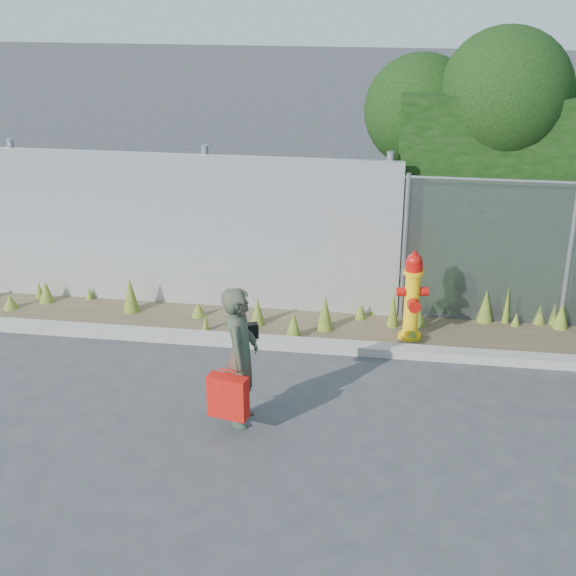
{
  "coord_description": "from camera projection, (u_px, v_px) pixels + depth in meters",
  "views": [
    {
      "loc": [
        1.02,
        -7.32,
        4.63
      ],
      "look_at": [
        -0.3,
        1.4,
        1.0
      ],
      "focal_mm": 50.0,
      "sensor_mm": 36.0,
      "label": 1
    }
  ],
  "objects": [
    {
      "name": "black_shoulder_bag",
      "position": [
        248.0,
        331.0,
        8.53
      ],
      "size": [
        0.22,
        0.09,
        0.16
      ],
      "rotation": [
        0.0,
        0.0,
        0.38
      ],
      "color": "black"
    },
    {
      "name": "woman",
      "position": [
        241.0,
        356.0,
        8.39
      ],
      "size": [
        0.38,
        0.57,
        1.55
      ],
      "primitive_type": "imported",
      "rotation": [
        0.0,
        0.0,
        1.59
      ],
      "color": "#106843",
      "rests_on": "ground"
    },
    {
      "name": "fire_hydrant",
      "position": [
        412.0,
        297.0,
        10.32
      ],
      "size": [
        0.41,
        0.37,
        1.22
      ],
      "rotation": [
        0.0,
        0.0,
        0.19
      ],
      "color": "yellow",
      "rests_on": "ground"
    },
    {
      "name": "curb",
      "position": [
        316.0,
        346.0,
        10.22
      ],
      "size": [
        16.0,
        0.22,
        0.12
      ],
      "primitive_type": "cube",
      "color": "gray",
      "rests_on": "ground"
    },
    {
      "name": "corrugated_fence",
      "position": [
        100.0,
        227.0,
        11.38
      ],
      "size": [
        8.5,
        0.21,
        2.3
      ],
      "color": "silver",
      "rests_on": "ground"
    },
    {
      "name": "weed_strip",
      "position": [
        389.0,
        322.0,
        10.73
      ],
      "size": [
        16.0,
        1.35,
        0.55
      ],
      "color": "#493C2A",
      "rests_on": "ground"
    },
    {
      "name": "red_tote_bag",
      "position": [
        228.0,
        397.0,
        8.27
      ],
      "size": [
        0.42,
        0.15,
        0.55
      ],
      "rotation": [
        0.0,
        0.0,
        -0.22
      ],
      "color": "#9D1609"
    },
    {
      "name": "ground",
      "position": [
        296.0,
        425.0,
        8.6
      ],
      "size": [
        80.0,
        80.0,
        0.0
      ],
      "primitive_type": "plane",
      "color": "#373739",
      "rests_on": "ground"
    }
  ]
}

